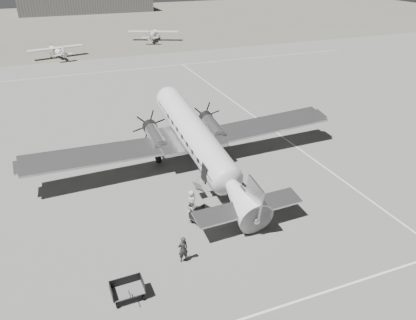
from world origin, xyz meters
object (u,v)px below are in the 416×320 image
object	(u,v)px
baggage_cart_far	(128,291)
passenger	(192,201)
hangar_main	(86,1)
baggage_cart_near	(202,216)
dc3_airliner	(199,144)
light_plane_left	(57,52)
light_plane_right	(153,36)
ground_crew	(183,249)
ramp_agent	(192,210)

from	to	relation	value
baggage_cart_far	passenger	distance (m)	9.36
hangar_main	passenger	world-z (taller)	hangar_main
hangar_main	baggage_cart_near	size ratio (longest dim) A/B	24.92
dc3_airliner	baggage_cart_near	size ratio (longest dim) A/B	17.47
light_plane_left	light_plane_right	xyz separation A→B (m)	(20.78, 9.61, 0.12)
baggage_cart_far	passenger	bearing A→B (deg)	46.25
passenger	baggage_cart_far	bearing A→B (deg)	122.65
hangar_main	baggage_cart_far	xyz separation A→B (m)	(-12.86, -130.27, -2.75)
baggage_cart_near	ground_crew	world-z (taller)	ground_crew
dc3_airliner	hangar_main	bearing A→B (deg)	85.54
light_plane_left	ramp_agent	world-z (taller)	light_plane_left
light_plane_left	ground_crew	bearing A→B (deg)	-100.30
dc3_airliner	ground_crew	distance (m)	11.78
passenger	hangar_main	bearing A→B (deg)	-18.35
light_plane_right	ramp_agent	xyz separation A→B (m)	(-14.77, -67.50, -0.31)
passenger	ground_crew	bearing A→B (deg)	139.74
light_plane_right	ramp_agent	world-z (taller)	light_plane_right
hangar_main	passenger	distance (m)	123.52
baggage_cart_near	baggage_cart_far	world-z (taller)	baggage_cart_far
ground_crew	ramp_agent	distance (m)	4.41
baggage_cart_near	baggage_cart_far	bearing A→B (deg)	-164.65
dc3_airliner	baggage_cart_far	world-z (taller)	dc3_airliner
dc3_airliner	ground_crew	xyz separation A→B (m)	(-5.03, -10.49, -1.88)
passenger	light_plane_right	bearing A→B (deg)	-27.53
hangar_main	ground_crew	xyz separation A→B (m)	(-8.98, -128.44, -2.38)
baggage_cart_near	ramp_agent	size ratio (longest dim) A/B	0.97
light_plane_left	baggage_cart_near	bearing A→B (deg)	-97.56
dc3_airliner	light_plane_left	size ratio (longest dim) A/B	2.88
light_plane_right	baggage_cart_near	xyz separation A→B (m)	(-14.19, -67.89, -0.70)
baggage_cart_far	ground_crew	distance (m)	4.30
dc3_airliner	passenger	size ratio (longest dim) A/B	17.24
dc3_airliner	baggage_cart_far	bearing A→B (deg)	-128.45
ground_crew	ramp_agent	world-z (taller)	ground_crew
dc3_airliner	ground_crew	world-z (taller)	dc3_airliner
passenger	light_plane_left	bearing A→B (deg)	-8.85
dc3_airliner	ramp_agent	distance (m)	7.48
hangar_main	light_plane_left	bearing A→B (deg)	-101.03
baggage_cart_far	hangar_main	bearing A→B (deg)	82.68
light_plane_right	passenger	size ratio (longest dim) A/B	6.64
light_plane_right	passenger	bearing A→B (deg)	-78.57
ground_crew	ramp_agent	bearing A→B (deg)	-122.95
dc3_airliner	light_plane_right	world-z (taller)	dc3_airliner
dc3_airliner	light_plane_right	xyz separation A→B (m)	(11.73, 60.93, -1.63)
dc3_airliner	light_plane_left	xyz separation A→B (m)	(-9.05, 51.32, -1.74)
ground_crew	light_plane_right	bearing A→B (deg)	-109.14
light_plane_left	ramp_agent	bearing A→B (deg)	-98.08
hangar_main	baggage_cart_near	xyz separation A→B (m)	(-6.40, -124.91, -2.82)
ground_crew	ramp_agent	xyz separation A→B (m)	(2.00, 3.92, -0.05)
dc3_airliner	ground_crew	size ratio (longest dim) A/B	15.99
hangar_main	ramp_agent	bearing A→B (deg)	-93.21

